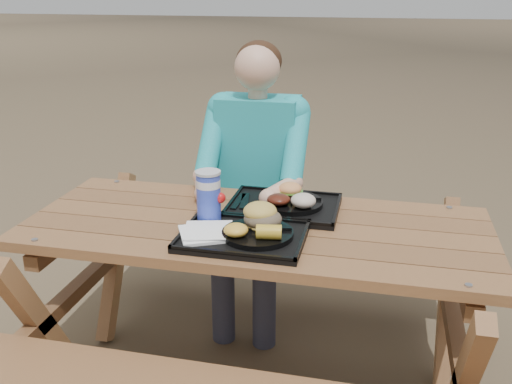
# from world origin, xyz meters

# --- Properties ---
(ground) EXTENTS (60.00, 60.00, 0.00)m
(ground) POSITION_xyz_m (0.00, 0.00, 0.00)
(ground) COLOR #999999
(ground) RESTS_ON ground
(picnic_table) EXTENTS (1.80, 1.49, 0.75)m
(picnic_table) POSITION_xyz_m (0.00, 0.00, 0.38)
(picnic_table) COLOR #999999
(picnic_table) RESTS_ON ground
(tray_near) EXTENTS (0.45, 0.35, 0.02)m
(tray_near) POSITION_xyz_m (-0.01, -0.15, 0.76)
(tray_near) COLOR black
(tray_near) RESTS_ON picnic_table
(tray_far) EXTENTS (0.45, 0.35, 0.02)m
(tray_far) POSITION_xyz_m (0.08, 0.16, 0.76)
(tray_far) COLOR black
(tray_far) RESTS_ON picnic_table
(plate_near) EXTENTS (0.26, 0.26, 0.02)m
(plate_near) POSITION_xyz_m (0.04, -0.16, 0.78)
(plate_near) COLOR black
(plate_near) RESTS_ON tray_near
(plate_far) EXTENTS (0.26, 0.26, 0.02)m
(plate_far) POSITION_xyz_m (0.11, 0.17, 0.78)
(plate_far) COLOR black
(plate_far) RESTS_ON tray_far
(napkin_stack) EXTENTS (0.24, 0.24, 0.02)m
(napkin_stack) POSITION_xyz_m (-0.15, -0.19, 0.78)
(napkin_stack) COLOR white
(napkin_stack) RESTS_ON tray_near
(soda_cup) EXTENTS (0.09, 0.09, 0.19)m
(soda_cup) POSITION_xyz_m (-0.17, -0.05, 0.86)
(soda_cup) COLOR #1831BA
(soda_cup) RESTS_ON tray_near
(condiment_bbq) EXTENTS (0.05, 0.05, 0.03)m
(condiment_bbq) POSITION_xyz_m (-0.01, -0.03, 0.79)
(condiment_bbq) COLOR #340C05
(condiment_bbq) RESTS_ON tray_near
(condiment_mustard) EXTENTS (0.05, 0.05, 0.03)m
(condiment_mustard) POSITION_xyz_m (0.05, -0.02, 0.78)
(condiment_mustard) COLOR gold
(condiment_mustard) RESTS_ON tray_near
(sandwich) EXTENTS (0.13, 0.13, 0.14)m
(sandwich) POSITION_xyz_m (0.05, -0.11, 0.86)
(sandwich) COLOR gold
(sandwich) RESTS_ON plate_near
(mac_cheese) EXTENTS (0.09, 0.09, 0.04)m
(mac_cheese) POSITION_xyz_m (-0.02, -0.22, 0.81)
(mac_cheese) COLOR yellow
(mac_cheese) RESTS_ON plate_near
(corn_cob) EXTENTS (0.10, 0.10, 0.05)m
(corn_cob) POSITION_xyz_m (0.10, -0.22, 0.82)
(corn_cob) COLOR gold
(corn_cob) RESTS_ON plate_near
(cutlery_far) EXTENTS (0.06, 0.18, 0.01)m
(cutlery_far) POSITION_xyz_m (-0.09, 0.17, 0.77)
(cutlery_far) COLOR black
(cutlery_far) RESTS_ON tray_far
(burger) EXTENTS (0.10, 0.10, 0.09)m
(burger) POSITION_xyz_m (0.10, 0.23, 0.83)
(burger) COLOR #EB9553
(burger) RESTS_ON plate_far
(baked_beans) EXTENTS (0.09, 0.09, 0.04)m
(baked_beans) POSITION_xyz_m (0.07, 0.12, 0.81)
(baked_beans) COLOR #4D1A0F
(baked_beans) RESTS_ON plate_far
(potato_salad) EXTENTS (0.10, 0.10, 0.06)m
(potato_salad) POSITION_xyz_m (0.17, 0.11, 0.82)
(potato_salad) COLOR beige
(potato_salad) RESTS_ON plate_far
(diner) EXTENTS (0.48, 0.84, 1.28)m
(diner) POSITION_xyz_m (-0.13, 0.59, 0.64)
(diner) COLOR #1AB7BA
(diner) RESTS_ON ground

